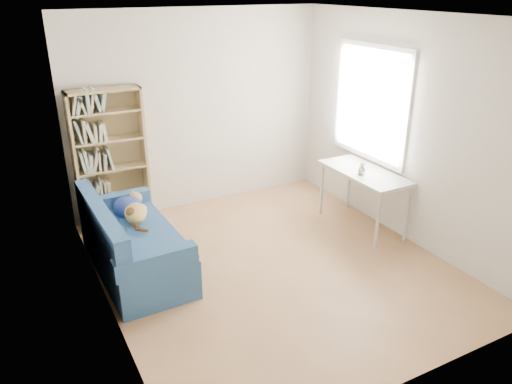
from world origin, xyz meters
TOP-DOWN VIEW (x-y plane):
  - ground at (0.00, 0.00)m, footprint 4.00×4.00m
  - room_shell at (0.10, 0.03)m, footprint 3.54×4.04m
  - sofa at (-1.37, 0.62)m, footprint 0.85×1.69m
  - bookshelf at (-1.25, 1.85)m, footprint 0.87×0.27m
  - desk at (1.46, 0.30)m, footprint 0.55×1.20m
  - pen_cup at (1.34, 0.23)m, footprint 0.08×0.08m

SIDE VIEW (x-z plane):
  - ground at x=0.00m, z-range 0.00..0.00m
  - sofa at x=-1.37m, z-range -0.10..0.73m
  - desk at x=1.46m, z-range 0.30..1.05m
  - bookshelf at x=-1.25m, z-range -0.07..1.67m
  - pen_cup at x=1.34m, z-range 0.73..0.89m
  - room_shell at x=0.10m, z-range 0.33..2.95m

